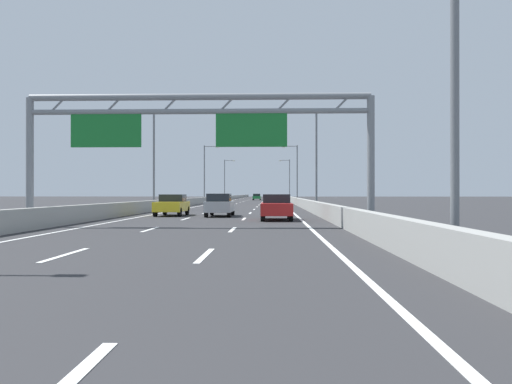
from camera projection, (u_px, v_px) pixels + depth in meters
The scene contains 52 objects.
ground_plane at pixel (254, 201), 100.32m from camera, with size 260.00×260.00×0.00m, color #2D2D30.
lane_dash_left_1 at pixel (66, 255), 12.92m from camera, with size 0.16×3.00×0.01m, color white.
lane_dash_left_2 at pixel (150, 229), 21.91m from camera, with size 0.16×3.00×0.01m, color white.
lane_dash_left_3 at pixel (186, 219), 30.91m from camera, with size 0.16×3.00×0.01m, color white.
lane_dash_left_4 at pixel (205, 213), 39.90m from camera, with size 0.16×3.00×0.01m, color white.
lane_dash_left_5 at pixel (217, 209), 48.90m from camera, with size 0.16×3.00×0.01m, color white.
lane_dash_left_6 at pixel (226, 207), 57.89m from camera, with size 0.16×3.00×0.01m, color white.
lane_dash_left_7 at pixel (232, 205), 66.89m from camera, with size 0.16×3.00×0.01m, color white.
lane_dash_left_8 at pixel (237, 204), 75.88m from camera, with size 0.16×3.00×0.01m, color white.
lane_dash_left_9 at pixel (240, 202), 84.88m from camera, with size 0.16×3.00×0.01m, color white.
lane_dash_left_10 at pixel (243, 202), 93.88m from camera, with size 0.16×3.00×0.01m, color white.
lane_dash_left_11 at pixel (246, 201), 102.87m from camera, with size 0.16×3.00×0.01m, color white.
lane_dash_left_12 at pixel (248, 200), 111.87m from camera, with size 0.16×3.00×0.01m, color white.
lane_dash_left_13 at pixel (250, 200), 120.86m from camera, with size 0.16×3.00×0.01m, color white.
lane_dash_left_14 at pixel (251, 199), 129.86m from camera, with size 0.16×3.00×0.01m, color white.
lane_dash_left_15 at pixel (253, 199), 138.85m from camera, with size 0.16×3.00×0.01m, color white.
lane_dash_left_16 at pixel (254, 198), 147.85m from camera, with size 0.16×3.00×0.01m, color white.
lane_dash_left_17 at pixel (255, 198), 156.84m from camera, with size 0.16×3.00×0.01m, color white.
lane_dash_right_1 at pixel (205, 255), 12.80m from camera, with size 0.16×3.00×0.01m, color white.
lane_dash_right_2 at pixel (232, 230), 21.80m from camera, with size 0.16×3.00×0.01m, color white.
lane_dash_right_3 at pixel (244, 219), 30.79m from camera, with size 0.16×3.00×0.01m, color white.
lane_dash_right_4 at pixel (250, 213), 39.79m from camera, with size 0.16×3.00×0.01m, color white.
lane_dash_right_5 at pixel (254, 209), 48.79m from camera, with size 0.16×3.00×0.01m, color white.
lane_dash_right_6 at pixel (257, 207), 57.78m from camera, with size 0.16×3.00×0.01m, color white.
lane_dash_right_7 at pixel (259, 205), 66.78m from camera, with size 0.16×3.00×0.01m, color white.
lane_dash_right_8 at pixel (260, 204), 75.77m from camera, with size 0.16×3.00×0.01m, color white.
lane_dash_right_9 at pixel (262, 202), 84.77m from camera, with size 0.16×3.00×0.01m, color white.
lane_dash_right_10 at pixel (263, 202), 93.76m from camera, with size 0.16×3.00×0.01m, color white.
lane_dash_right_11 at pixel (263, 201), 102.76m from camera, with size 0.16×3.00×0.01m, color white.
lane_dash_right_12 at pixel (264, 200), 111.75m from camera, with size 0.16×3.00×0.01m, color white.
lane_dash_right_13 at pixel (265, 200), 120.75m from camera, with size 0.16×3.00×0.01m, color white.
lane_dash_right_14 at pixel (265, 199), 129.75m from camera, with size 0.16×3.00×0.01m, color white.
lane_dash_right_15 at pixel (266, 199), 138.74m from camera, with size 0.16×3.00×0.01m, color white.
lane_dash_right_16 at pixel (266, 198), 147.74m from camera, with size 0.16×3.00×0.01m, color white.
lane_dash_right_17 at pixel (266, 198), 156.73m from camera, with size 0.16×3.00×0.01m, color white.
edge_line_left at pixel (222, 202), 88.49m from camera, with size 0.16×176.00×0.01m, color white.
edge_line_right at pixel (282, 202), 88.16m from camera, with size 0.16×176.00×0.01m, color white.
barrier_left at pixel (224, 198), 110.53m from camera, with size 0.45×220.00×0.95m.
barrier_right at pixel (287, 198), 110.10m from camera, with size 0.45×220.00×0.95m.
sign_gantry at pixel (194, 126), 24.03m from camera, with size 16.74×0.36×6.36m.
streetlamp_right_near at pixel (444, 27), 11.52m from camera, with size 2.58×0.28×9.50m.
streetlamp_left_mid at pixel (156, 153), 47.72m from camera, with size 2.58×0.28×9.50m.
streetlamp_right_mid at pixel (314, 153), 47.25m from camera, with size 2.58×0.28×9.50m.
streetlamp_left_far at pixel (206, 170), 83.45m from camera, with size 2.58×0.28×9.50m.
streetlamp_right_far at pixel (296, 170), 82.98m from camera, with size 2.58×0.28×9.50m.
streetlamp_left_distant at pixel (226, 177), 119.18m from camera, with size 2.58×0.28×9.50m.
streetlamp_right_distant at pixel (289, 177), 118.71m from camera, with size 2.58×0.28×9.50m.
orange_car at pixel (273, 200), 65.16m from camera, with size 1.76×4.18×1.39m.
red_car at pixel (276, 207), 29.86m from camera, with size 1.81×4.35×1.52m.
green_car at pixel (257, 197), 112.71m from camera, with size 1.79×4.54×1.44m.
silver_car at pixel (220, 205), 34.32m from camera, with size 1.72×4.26×1.56m.
yellow_car at pixel (172, 205), 35.46m from camera, with size 1.87×4.17×1.50m.
Camera 1 is at (3.50, -0.26, 1.60)m, focal length 35.29 mm.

